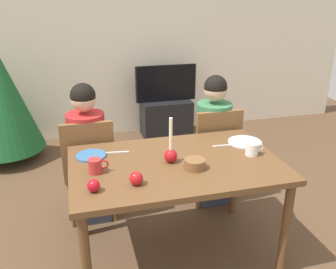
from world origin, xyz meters
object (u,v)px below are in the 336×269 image
object	(u,v)px
candle_centerpiece	(171,153)
mug_left	(96,166)
chair_right	(214,150)
plate_right	(245,142)
tv_stand	(166,118)
bowl_walnuts	(195,164)
dining_table	(176,173)
tv	(166,83)
person_right_child	(213,143)
apple_near_candle	(94,186)
christmas_tree	(0,96)
plate_left	(91,155)
chair_left	(89,164)
person_left_child	(88,156)
apple_by_left_plate	(136,178)
mug_right	(252,149)

from	to	relation	value
candle_centerpiece	mug_left	world-z (taller)	candle_centerpiece
chair_right	plate_right	bearing A→B (deg)	-81.03
tv_stand	bowl_walnuts	distance (m)	2.52
dining_table	bowl_walnuts	distance (m)	0.19
tv_stand	tv	world-z (taller)	tv
person_right_child	apple_near_candle	distance (m)	1.42
christmas_tree	plate_left	distance (m)	1.99
chair_left	plate_right	world-z (taller)	chair_left
person_left_child	apple_by_left_plate	distance (m)	0.93
tv_stand	apple_by_left_plate	size ratio (longest dim) A/B	7.74
tv	christmas_tree	world-z (taller)	christmas_tree
person_right_child	tv	xyz separation A→B (m)	(0.00, 1.66, 0.14)
chair_right	candle_centerpiece	size ratio (longest dim) A/B	2.88
tv	christmas_tree	size ratio (longest dim) A/B	0.55
mug_left	mug_right	distance (m)	1.07
chair_left	apple_near_candle	bearing A→B (deg)	-90.26
chair_right	tv_stand	xyz separation A→B (m)	(0.00, 1.69, -0.27)
dining_table	bowl_walnuts	xyz separation A→B (m)	(0.09, -0.12, 0.12)
dining_table	mug_left	bearing A→B (deg)	-177.84
tv_stand	mug_left	xyz separation A→B (m)	(-1.06, -2.32, 0.56)
mug_left	apple_near_candle	xyz separation A→B (m)	(-0.03, -0.23, -0.01)
tv_stand	plate_left	world-z (taller)	plate_left
dining_table	candle_centerpiece	world-z (taller)	candle_centerpiece
plate_left	mug_left	bearing A→B (deg)	-86.70
person_right_child	tv	bearing A→B (deg)	89.85
tv	chair_right	bearing A→B (deg)	-90.14
christmas_tree	mug_left	size ratio (longest dim) A/B	11.20
chair_right	apple_near_candle	size ratio (longest dim) A/B	11.97
mug_left	apple_by_left_plate	world-z (taller)	mug_left
candle_centerpiece	bowl_walnuts	xyz separation A→B (m)	(0.12, -0.13, -0.03)
tv	mug_right	size ratio (longest dim) A/B	6.02
plate_left	mug_left	distance (m)	0.26
person_left_child	mug_right	distance (m)	1.31
plate_left	apple_near_candle	world-z (taller)	apple_near_candle
person_right_child	plate_right	xyz separation A→B (m)	(0.07, -0.46, 0.19)
tv	apple_near_candle	world-z (taller)	tv
chair_right	tv_stand	world-z (taller)	chair_right
christmas_tree	apple_by_left_plate	bearing A→B (deg)	-64.28
tv_stand	apple_by_left_plate	bearing A→B (deg)	-108.31
person_left_child	tv	world-z (taller)	person_left_child
plate_left	mug_right	xyz separation A→B (m)	(1.09, -0.26, 0.04)
chair_left	person_left_child	xyz separation A→B (m)	(0.00, 0.03, 0.06)
dining_table	tv	distance (m)	2.36
dining_table	mug_left	xyz separation A→B (m)	(-0.53, -0.02, 0.13)
plate_right	apple_by_left_plate	world-z (taller)	apple_by_left_plate
person_right_child	apple_by_left_plate	world-z (taller)	person_right_child
person_right_child	chair_right	bearing A→B (deg)	-90.00
chair_right	person_left_child	distance (m)	1.08
mug_right	apple_near_candle	xyz separation A→B (m)	(-1.10, -0.22, -0.01)
person_left_child	christmas_tree	xyz separation A→B (m)	(-0.85, 1.39, 0.18)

